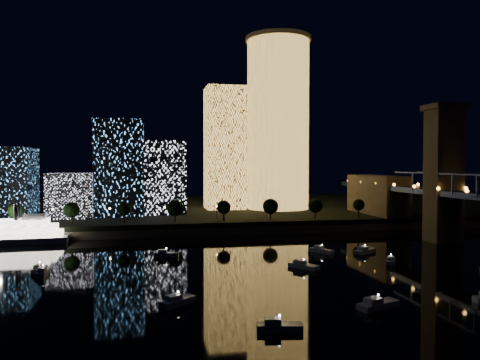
# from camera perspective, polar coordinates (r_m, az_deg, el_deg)

# --- Properties ---
(ground) EXTENTS (520.00, 520.00, 0.00)m
(ground) POSITION_cam_1_polar(r_m,az_deg,el_deg) (113.89, 10.49, -12.53)
(ground) COLOR black
(ground) RESTS_ON ground
(far_bank) EXTENTS (420.00, 160.00, 5.00)m
(far_bank) POSITION_cam_1_polar(r_m,az_deg,el_deg) (266.81, -2.36, -3.60)
(far_bank) COLOR black
(far_bank) RESTS_ON ground
(seawall) EXTENTS (420.00, 6.00, 3.00)m
(seawall) POSITION_cam_1_polar(r_m,az_deg,el_deg) (190.78, 1.28, -6.14)
(seawall) COLOR #6B5E4C
(seawall) RESTS_ON ground
(tower_cylindrical) EXTENTS (34.00, 34.00, 88.99)m
(tower_cylindrical) POSITION_cam_1_polar(r_m,az_deg,el_deg) (246.50, 4.65, 6.91)
(tower_cylindrical) COLOR #F7B64F
(tower_cylindrical) RESTS_ON far_bank
(tower_rectangular) EXTENTS (19.88, 19.88, 63.25)m
(tower_rectangular) POSITION_cam_1_polar(r_m,az_deg,el_deg) (245.43, -1.88, 3.89)
(tower_rectangular) COLOR #F7B64F
(tower_rectangular) RESTS_ON far_bank
(midrise_blocks) EXTENTS (90.90, 34.18, 43.28)m
(midrise_blocks) POSITION_cam_1_polar(r_m,az_deg,el_deg) (226.01, -16.47, 0.44)
(midrise_blocks) COLOR white
(midrise_blocks) RESTS_ON far_bank
(motorboats) EXTENTS (124.15, 71.93, 2.78)m
(motorboats) POSITION_cam_1_polar(r_m,az_deg,el_deg) (122.39, 8.10, -11.10)
(motorboats) COLOR silver
(motorboats) RESTS_ON ground
(esplanade_trees) EXTENTS (165.94, 6.82, 8.91)m
(esplanade_trees) POSITION_cam_1_polar(r_m,az_deg,el_deg) (191.31, -9.36, -3.44)
(esplanade_trees) COLOR black
(esplanade_trees) RESTS_ON far_bank
(street_lamps) EXTENTS (132.70, 0.70, 5.65)m
(street_lamps) POSITION_cam_1_polar(r_m,az_deg,el_deg) (197.44, -9.18, -3.69)
(street_lamps) COLOR black
(street_lamps) RESTS_ON far_bank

